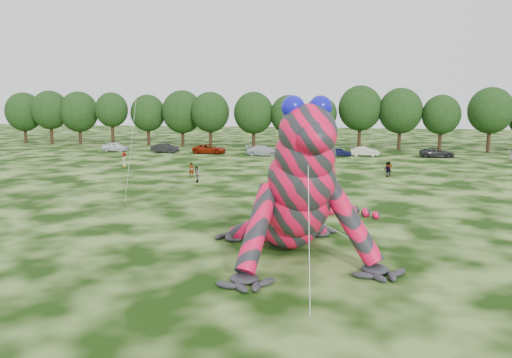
{
  "coord_description": "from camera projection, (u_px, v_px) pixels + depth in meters",
  "views": [
    {
      "loc": [
        5.55,
        -25.77,
        8.44
      ],
      "look_at": [
        0.61,
        1.04,
        4.0
      ],
      "focal_mm": 35.0,
      "sensor_mm": 36.0,
      "label": 1
    }
  ],
  "objects": [
    {
      "name": "tree_0",
      "position": [
        24.0,
        118.0,
        93.86
      ],
      "size": [
        6.91,
        6.22,
        9.51
      ],
      "primitive_type": null,
      "color": "black",
      "rests_on": "ground"
    },
    {
      "name": "car_6",
      "position": [
        437.0,
        153.0,
        71.5
      ],
      "size": [
        4.93,
        2.41,
        1.35
      ],
      "primitive_type": "imported",
      "rotation": [
        0.0,
        0.0,
        1.61
      ],
      "color": "#272729",
      "rests_on": "ground"
    },
    {
      "name": "tree_7",
      "position": [
        254.0,
        120.0,
        83.54
      ],
      "size": [
        6.68,
        6.01,
        9.48
      ],
      "primitive_type": null,
      "color": "black",
      "rests_on": "ground"
    },
    {
      "name": "spectator_5",
      "position": [
        313.0,
        180.0,
        46.99
      ],
      "size": [
        1.4,
        1.44,
        1.64
      ],
      "primitive_type": "imported",
      "rotation": [
        0.0,
        0.0,
        3.95
      ],
      "color": "gray",
      "rests_on": "ground"
    },
    {
      "name": "tree_5",
      "position": [
        182.0,
        118.0,
        87.43
      ],
      "size": [
        7.16,
        6.44,
        9.8
      ],
      "primitive_type": null,
      "color": "black",
      "rests_on": "ground"
    },
    {
      "name": "car_2",
      "position": [
        210.0,
        149.0,
        76.39
      ],
      "size": [
        5.21,
        2.42,
        1.44
      ],
      "primitive_type": "imported",
      "rotation": [
        0.0,
        0.0,
        1.57
      ],
      "color": "maroon",
      "rests_on": "ground"
    },
    {
      "name": "tree_6",
      "position": [
        210.0,
        120.0,
        84.76
      ],
      "size": [
        6.52,
        5.86,
        9.49
      ],
      "primitive_type": null,
      "color": "black",
      "rests_on": "ground"
    },
    {
      "name": "inflatable_gecko",
      "position": [
        285.0,
        172.0,
        28.28
      ],
      "size": [
        19.78,
        21.31,
        8.6
      ],
      "primitive_type": null,
      "rotation": [
        0.0,
        0.0,
        0.38
      ],
      "color": "#E90D3D",
      "rests_on": "ground"
    },
    {
      "name": "car_5",
      "position": [
        364.0,
        151.0,
        73.24
      ],
      "size": [
        4.16,
        1.63,
        1.35
      ],
      "primitive_type": "imported",
      "rotation": [
        0.0,
        0.0,
        1.62
      ],
      "color": "beige",
      "rests_on": "ground"
    },
    {
      "name": "car_1",
      "position": [
        165.0,
        148.0,
        77.66
      ],
      "size": [
        4.54,
        2.2,
        1.44
      ],
      "primitive_type": "imported",
      "rotation": [
        0.0,
        0.0,
        1.41
      ],
      "color": "black",
      "rests_on": "ground"
    },
    {
      "name": "spectator_1",
      "position": [
        196.0,
        175.0,
        50.17
      ],
      "size": [
        0.95,
        1.0,
        1.64
      ],
      "primitive_type": "imported",
      "rotation": [
        0.0,
        0.0,
        5.27
      ],
      "color": "gray",
      "rests_on": "ground"
    },
    {
      "name": "tree_2",
      "position": [
        79.0,
        118.0,
        91.33
      ],
      "size": [
        7.04,
        6.34,
        9.64
      ],
      "primitive_type": null,
      "color": "black",
      "rests_on": "ground"
    },
    {
      "name": "spectator_0",
      "position": [
        191.0,
        170.0,
        53.43
      ],
      "size": [
        0.69,
        0.56,
        1.63
      ],
      "primitive_type": "imported",
      "rotation": [
        0.0,
        0.0,
        3.47
      ],
      "color": "gray",
      "rests_on": "ground"
    },
    {
      "name": "tree_13",
      "position": [
        490.0,
        120.0,
        77.14
      ],
      "size": [
        6.83,
        6.15,
        10.13
      ],
      "primitive_type": null,
      "color": "black",
      "rests_on": "ground"
    },
    {
      "name": "ground",
      "position": [
        242.0,
        253.0,
        27.36
      ],
      "size": [
        240.0,
        240.0,
        0.0
      ],
      "primitive_type": "plane",
      "color": "#16330A",
      "rests_on": "ground"
    },
    {
      "name": "tree_9",
      "position": [
        321.0,
        123.0,
        82.13
      ],
      "size": [
        5.27,
        4.74,
        8.68
      ],
      "primitive_type": null,
      "color": "black",
      "rests_on": "ground"
    },
    {
      "name": "spectator_3",
      "position": [
        389.0,
        168.0,
        54.77
      ],
      "size": [
        0.99,
        0.66,
        1.57
      ],
      "primitive_type": "imported",
      "rotation": [
        0.0,
        0.0,
        2.81
      ],
      "color": "gray",
      "rests_on": "ground"
    },
    {
      "name": "car_3",
      "position": [
        264.0,
        151.0,
        73.38
      ],
      "size": [
        5.48,
        2.97,
        1.51
      ],
      "primitive_type": "imported",
      "rotation": [
        0.0,
        0.0,
        1.4
      ],
      "color": "silver",
      "rests_on": "ground"
    },
    {
      "name": "tree_10",
      "position": [
        360.0,
        118.0,
        82.05
      ],
      "size": [
        7.09,
        6.38,
        10.5
      ],
      "primitive_type": null,
      "color": "black",
      "rests_on": "ground"
    },
    {
      "name": "tree_4",
      "position": [
        148.0,
        120.0,
        88.93
      ],
      "size": [
        6.22,
        5.6,
        9.06
      ],
      "primitive_type": null,
      "color": "black",
      "rests_on": "ground"
    },
    {
      "name": "spectator_2",
      "position": [
        388.0,
        170.0,
        53.64
      ],
      "size": [
        1.18,
        1.2,
        1.65
      ],
      "primitive_type": "imported",
      "rotation": [
        0.0,
        0.0,
        2.32
      ],
      "color": "gray",
      "rests_on": "ground"
    },
    {
      "name": "car_4",
      "position": [
        339.0,
        152.0,
        73.13
      ],
      "size": [
        3.67,
        1.53,
        1.24
      ],
      "primitive_type": "imported",
      "rotation": [
        0.0,
        0.0,
        1.59
      ],
      "color": "#161C4D",
      "rests_on": "ground"
    },
    {
      "name": "tree_12",
      "position": [
        441.0,
        123.0,
        79.1
      ],
      "size": [
        5.99,
        5.39,
        8.97
      ],
      "primitive_type": null,
      "color": "black",
      "rests_on": "ground"
    },
    {
      "name": "tree_11",
      "position": [
        400.0,
        119.0,
        80.57
      ],
      "size": [
        7.01,
        6.31,
        10.07
      ],
      "primitive_type": null,
      "color": "black",
      "rests_on": "ground"
    },
    {
      "name": "tree_8",
      "position": [
        289.0,
        122.0,
        82.71
      ],
      "size": [
        6.14,
        5.53,
        8.94
      ],
      "primitive_type": null,
      "color": "black",
      "rests_on": "ground"
    },
    {
      "name": "tree_1",
      "position": [
        51.0,
        117.0,
        91.58
      ],
      "size": [
        6.74,
        6.07,
        9.81
      ],
      "primitive_type": null,
      "color": "black",
      "rests_on": "ground"
    },
    {
      "name": "car_0",
      "position": [
        115.0,
        147.0,
        79.69
      ],
      "size": [
        4.45,
        2.22,
        1.46
      ],
      "primitive_type": "imported",
      "rotation": [
        0.0,
        0.0,
        1.45
      ],
      "color": "white",
      "rests_on": "ground"
    },
    {
      "name": "tree_3",
      "position": [
        112.0,
        119.0,
        88.39
      ],
      "size": [
        5.81,
        5.23,
        9.44
      ],
      "primitive_type": null,
      "color": "black",
      "rests_on": "ground"
    },
    {
      "name": "spectator_4",
      "position": [
        124.0,
        160.0,
        61.17
      ],
      "size": [
        1.04,
        1.07,
        1.86
      ],
      "primitive_type": "imported",
      "rotation": [
        0.0,
        0.0,
        5.43
      ],
      "color": "gray",
      "rests_on": "ground"
    }
  ]
}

